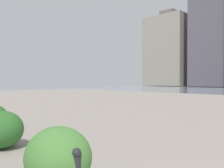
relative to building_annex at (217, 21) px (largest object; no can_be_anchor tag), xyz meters
name	(u,v)px	position (x,y,z in m)	size (l,w,h in m)	color
building_annex	(217,21)	(0.00, 0.00, 0.00)	(11.52, 14.52, 40.49)	#5B5660
building_highrise	(169,51)	(15.74, 0.34, -7.54)	(14.00, 11.56, 25.41)	#9E9384
shrub_low	(58,157)	(-20.60, 66.93, -18.75)	(1.09, 0.98, 0.92)	#477F38
shrub_round	(3,129)	(-17.91, 66.77, -18.76)	(1.05, 0.94, 0.89)	#2D6628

